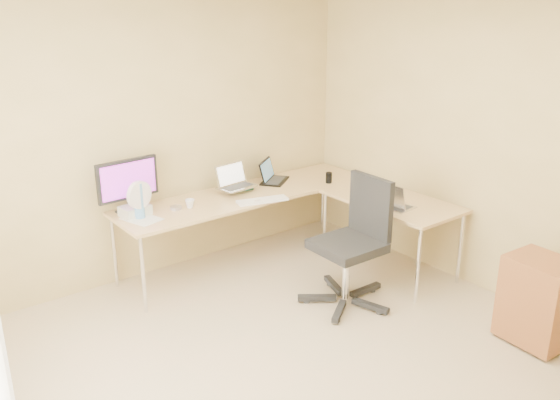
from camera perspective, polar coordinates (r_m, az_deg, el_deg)
floor at (r=4.33m, az=3.37°, el=-16.73°), size 4.50×4.50×0.00m
wall_back at (r=5.53m, az=-11.96°, el=5.85°), size 4.50×0.00×4.50m
wall_right at (r=5.30m, az=21.06°, el=4.40°), size 0.00×4.50×4.50m
desk_main at (r=5.83m, az=-3.18°, el=-2.71°), size 2.65×0.70×0.73m
desk_return at (r=5.75m, az=10.65°, el=-3.37°), size 0.70×1.30×0.73m
monitor at (r=5.28m, az=-14.63°, el=1.34°), size 0.58×0.22×0.49m
book_stack at (r=5.87m, az=-4.18°, el=1.45°), size 0.25×0.31×0.05m
laptop_center at (r=5.68m, az=-4.27°, el=2.32°), size 0.39×0.32×0.23m
laptop_black at (r=6.03m, az=-0.54°, el=2.86°), size 0.45×0.43×0.23m
keyboard at (r=5.46m, az=-1.73°, el=-0.04°), size 0.50×0.26×0.02m
mouse at (r=5.42m, az=-2.21°, el=-0.12°), size 0.10×0.08×0.03m
mug at (r=5.35m, az=-8.81°, el=-0.35°), size 0.11×0.11×0.08m
cd_stack at (r=5.34m, az=-10.14°, el=-0.75°), size 0.14×0.14×0.03m
water_bottle at (r=5.14m, az=-13.67°, el=-0.07°), size 0.11×0.11×0.32m
papers at (r=5.16m, az=-13.38°, el=-1.81°), size 0.31×0.37×0.01m
white_box at (r=5.26m, az=-13.99°, el=-1.00°), size 0.27×0.21×0.09m
desk_fan at (r=5.16m, az=-13.76°, el=-0.07°), size 0.30×0.30×0.31m
black_cup at (r=6.02m, az=4.80°, el=2.19°), size 0.07×0.07×0.11m
laptop_return at (r=5.37m, az=11.60°, el=0.23°), size 0.32×0.26×0.20m
office_chair at (r=5.02m, az=6.57°, el=-4.90°), size 0.69×0.69×1.13m
cabinet at (r=4.91m, az=23.97°, el=-8.94°), size 0.42×0.51×0.67m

